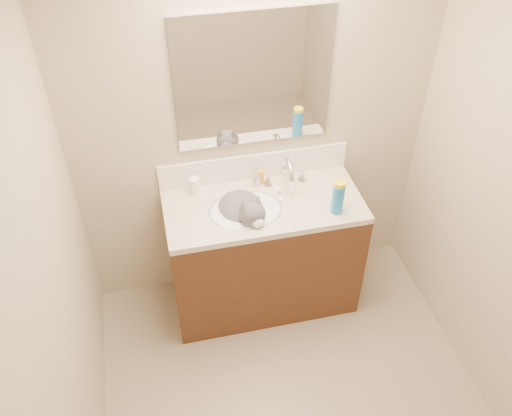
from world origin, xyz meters
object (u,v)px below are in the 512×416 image
vanity_cabinet (263,256)px  amber_bottle (261,177)px  cat (243,212)px  spray_can (338,199)px  faucet (287,175)px  silver_jar (257,181)px  pill_bottle (195,186)px  basin (246,219)px

vanity_cabinet → amber_bottle: 0.54m
cat → spray_can: bearing=-31.5°
vanity_cabinet → faucet: (0.18, 0.14, 0.54)m
cat → silver_jar: bearing=40.6°
vanity_cabinet → pill_bottle: size_ratio=10.49×
vanity_cabinet → silver_jar: bearing=90.6°
faucet → silver_jar: faucet is taller
vanity_cabinet → amber_bottle: amber_bottle is taller
pill_bottle → silver_jar: pill_bottle is taller
cat → vanity_cabinet: bearing=-8.4°
silver_jar → spray_can: (0.40, -0.34, 0.06)m
vanity_cabinet → amber_bottle: size_ratio=13.04×
pill_bottle → amber_bottle: bearing=1.7°
cat → silver_jar: size_ratio=6.73×
faucet → amber_bottle: bearing=156.0°
amber_bottle → spray_can: (0.37, -0.37, 0.05)m
cat → spray_can: spray_can is taller
cat → pill_bottle: 0.34m
faucet → amber_bottle: 0.17m
faucet → cat: 0.37m
cat → spray_can: 0.57m
faucet → vanity_cabinet: bearing=-142.7°
basin → vanity_cabinet: bearing=14.0°
pill_bottle → cat: bearing=-39.3°
vanity_cabinet → faucet: bearing=37.3°
pill_bottle → amber_bottle: 0.42m
faucet → amber_bottle: size_ratio=3.04×
basin → spray_can: size_ratio=2.31×
cat → pill_bottle: size_ratio=3.87×
basin → faucet: (0.30, 0.17, 0.16)m
vanity_cabinet → faucet: 0.58m
cat → pill_bottle: bearing=124.4°
vanity_cabinet → basin: 0.40m
cat → amber_bottle: 0.28m
silver_jar → faucet: bearing=-13.6°
faucet → amber_bottle: faucet is taller
faucet → silver_jar: bearing=166.4°
vanity_cabinet → cat: size_ratio=2.71×
vanity_cabinet → basin: size_ratio=2.67×
vanity_cabinet → silver_jar: 0.52m
silver_jar → amber_bottle: size_ratio=0.71×
cat → basin: bearing=-61.5°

